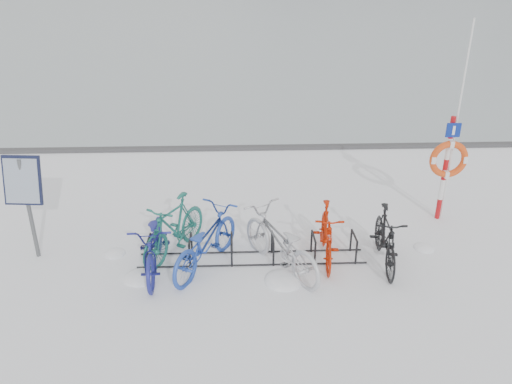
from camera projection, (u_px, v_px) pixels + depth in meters
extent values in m
plane|color=white|center=(252.00, 259.00, 8.87)|extent=(900.00, 900.00, 0.00)
cube|color=#3F3F42|center=(246.00, 148.00, 14.22)|extent=(400.00, 0.25, 0.10)
cylinder|color=black|center=(147.00, 257.00, 8.51)|extent=(0.04, 0.04, 0.44)
cylinder|color=black|center=(151.00, 244.00, 8.91)|extent=(0.04, 0.04, 0.44)
cylinder|color=black|center=(148.00, 240.00, 8.62)|extent=(0.04, 0.44, 0.04)
cylinder|color=black|center=(190.00, 256.00, 8.54)|extent=(0.04, 0.04, 0.44)
cylinder|color=black|center=(192.00, 243.00, 8.94)|extent=(0.04, 0.04, 0.44)
cylinder|color=black|center=(190.00, 239.00, 8.65)|extent=(0.04, 0.44, 0.04)
cylinder|color=black|center=(232.00, 256.00, 8.56)|extent=(0.04, 0.04, 0.44)
cylinder|color=black|center=(232.00, 243.00, 8.96)|extent=(0.04, 0.04, 0.44)
cylinder|color=black|center=(232.00, 238.00, 8.67)|extent=(0.04, 0.44, 0.04)
cylinder|color=black|center=(273.00, 255.00, 8.59)|extent=(0.04, 0.04, 0.44)
cylinder|color=black|center=(272.00, 242.00, 8.99)|extent=(0.04, 0.04, 0.44)
cylinder|color=black|center=(273.00, 237.00, 8.70)|extent=(0.04, 0.44, 0.04)
cylinder|color=black|center=(315.00, 254.00, 8.61)|extent=(0.04, 0.04, 0.44)
cylinder|color=black|center=(311.00, 241.00, 9.02)|extent=(0.04, 0.04, 0.44)
cylinder|color=black|center=(314.00, 236.00, 8.73)|extent=(0.04, 0.44, 0.04)
cylinder|color=black|center=(356.00, 253.00, 8.64)|extent=(0.04, 0.04, 0.44)
cylinder|color=black|center=(351.00, 240.00, 9.04)|extent=(0.04, 0.04, 0.44)
cylinder|color=black|center=(355.00, 236.00, 8.75)|extent=(0.04, 0.44, 0.04)
cylinder|color=black|center=(253.00, 265.00, 8.66)|extent=(4.00, 0.03, 0.03)
cylinder|color=black|center=(252.00, 252.00, 9.06)|extent=(4.00, 0.03, 0.03)
cylinder|color=#595B5E|center=(29.00, 210.00, 8.60)|extent=(0.07, 0.07, 1.85)
cube|color=black|center=(22.00, 180.00, 8.34)|extent=(0.65, 0.29, 0.84)
cube|color=#8C99AD|center=(21.00, 181.00, 8.30)|extent=(0.59, 0.22, 0.75)
cylinder|color=#AB0D12|center=(438.00, 209.00, 10.25)|extent=(0.10, 0.10, 0.43)
cylinder|color=silver|center=(442.00, 189.00, 10.07)|extent=(0.10, 0.10, 0.43)
cylinder|color=#AB0D12|center=(445.00, 169.00, 9.89)|extent=(0.10, 0.10, 0.43)
cylinder|color=silver|center=(448.00, 149.00, 9.72)|extent=(0.10, 0.10, 0.43)
cylinder|color=#AB0D12|center=(452.00, 127.00, 9.54)|extent=(0.10, 0.10, 0.43)
torus|color=#DA4614|center=(449.00, 159.00, 9.71)|extent=(0.76, 0.13, 0.76)
cube|color=navy|center=(453.00, 130.00, 9.48)|extent=(0.28, 0.03, 0.28)
cylinder|color=silver|center=(456.00, 126.00, 9.58)|extent=(0.04, 0.04, 3.93)
imported|color=navy|center=(155.00, 242.00, 8.41)|extent=(0.77, 1.99, 1.03)
imported|color=#1A6259|center=(174.00, 226.00, 8.85)|extent=(1.34, 1.85, 1.10)
imported|color=#2346AD|center=(205.00, 239.00, 8.48)|extent=(1.55, 2.08, 1.04)
imported|color=#B2B3BB|center=(280.00, 241.00, 8.38)|extent=(1.70, 2.14, 1.08)
imported|color=#B71E04|center=(327.00, 232.00, 8.72)|extent=(0.62, 1.72, 1.02)
imported|color=black|center=(386.00, 237.00, 8.57)|extent=(0.63, 1.75, 1.03)
ellipsoid|color=white|center=(424.00, 248.00, 9.21)|extent=(0.38, 0.38, 0.13)
ellipsoid|color=white|center=(115.00, 254.00, 9.03)|extent=(0.39, 0.39, 0.14)
ellipsoid|color=white|center=(140.00, 278.00, 8.32)|extent=(0.55, 0.55, 0.19)
ellipsoid|color=white|center=(204.00, 240.00, 9.51)|extent=(0.38, 0.38, 0.13)
ellipsoid|color=white|center=(283.00, 281.00, 8.25)|extent=(0.63, 0.63, 0.22)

